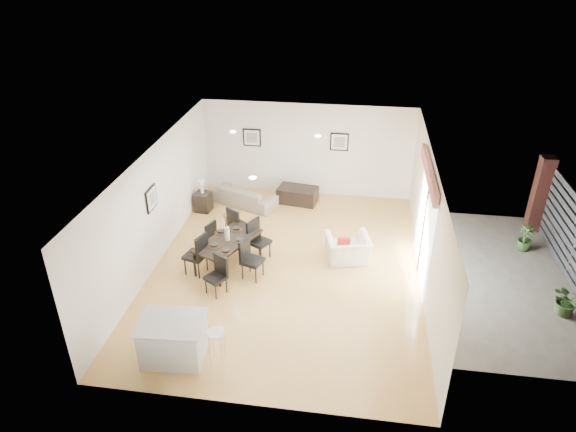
# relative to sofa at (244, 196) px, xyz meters

# --- Properties ---
(ground) EXTENTS (8.00, 8.00, 0.00)m
(ground) POSITION_rel_sofa_xyz_m (1.65, -2.98, -0.27)
(ground) COLOR tan
(ground) RESTS_ON ground
(wall_back) EXTENTS (6.00, 0.04, 2.70)m
(wall_back) POSITION_rel_sofa_xyz_m (1.65, 1.02, 1.08)
(wall_back) COLOR silver
(wall_back) RESTS_ON ground
(wall_front) EXTENTS (6.00, 0.04, 2.70)m
(wall_front) POSITION_rel_sofa_xyz_m (1.65, -6.98, 1.08)
(wall_front) COLOR silver
(wall_front) RESTS_ON ground
(wall_left) EXTENTS (0.04, 8.00, 2.70)m
(wall_left) POSITION_rel_sofa_xyz_m (-1.35, -2.98, 1.08)
(wall_left) COLOR silver
(wall_left) RESTS_ON ground
(wall_right) EXTENTS (0.04, 8.00, 2.70)m
(wall_right) POSITION_rel_sofa_xyz_m (4.65, -2.98, 1.08)
(wall_right) COLOR silver
(wall_right) RESTS_ON ground
(ceiling) EXTENTS (6.00, 8.00, 0.02)m
(ceiling) POSITION_rel_sofa_xyz_m (1.65, -2.98, 2.43)
(ceiling) COLOR white
(ceiling) RESTS_ON wall_back
(sofa) EXTENTS (1.97, 1.37, 0.54)m
(sofa) POSITION_rel_sofa_xyz_m (0.00, 0.00, 0.00)
(sofa) COLOR gray
(sofa) RESTS_ON ground
(armchair) EXTENTS (1.16, 1.07, 0.63)m
(armchair) POSITION_rel_sofa_xyz_m (3.01, -2.48, 0.05)
(armchair) COLOR silver
(armchair) RESTS_ON ground
(courtyard_plant_a) EXTENTS (0.71, 0.66, 0.67)m
(courtyard_plant_a) POSITION_rel_sofa_xyz_m (7.42, -3.81, 0.07)
(courtyard_plant_a) COLOR #385926
(courtyard_plant_a) RESTS_ON ground
(courtyard_plant_b) EXTENTS (0.43, 0.43, 0.64)m
(courtyard_plant_b) POSITION_rel_sofa_xyz_m (7.22, -1.39, 0.05)
(courtyard_plant_b) COLOR #385926
(courtyard_plant_b) RESTS_ON ground
(dining_table) EXTENTS (1.41, 1.81, 0.68)m
(dining_table) POSITION_rel_sofa_xyz_m (0.32, -3.07, 0.34)
(dining_table) COLOR black
(dining_table) RESTS_ON ground
(dining_chair_wnear) EXTENTS (0.55, 0.55, 1.00)m
(dining_chair_wnear) POSITION_rel_sofa_xyz_m (-0.25, -3.50, 0.29)
(dining_chair_wnear) COLOR black
(dining_chair_wnear) RESTS_ON ground
(dining_chair_wfar) EXTENTS (0.51, 0.51, 0.88)m
(dining_chair_wfar) POSITION_rel_sofa_xyz_m (-0.26, -2.69, 0.22)
(dining_chair_wfar) COLOR black
(dining_chair_wfar) RESTS_ON ground
(dining_chair_enear) EXTENTS (0.54, 0.54, 0.95)m
(dining_chair_enear) POSITION_rel_sofa_xyz_m (0.89, -3.45, 0.27)
(dining_chair_enear) COLOR black
(dining_chair_enear) RESTS_ON ground
(dining_chair_efar) EXTENTS (0.58, 0.58, 0.96)m
(dining_chair_efar) POSITION_rel_sofa_xyz_m (0.89, -2.63, 0.27)
(dining_chair_efar) COLOR black
(dining_chair_efar) RESTS_ON ground
(dining_chair_head) EXTENTS (0.54, 0.54, 0.87)m
(dining_chair_head) POSITION_rel_sofa_xyz_m (0.36, -4.09, 0.22)
(dining_chair_head) COLOR black
(dining_chair_head) RESTS_ON ground
(dining_chair_foot) EXTENTS (0.59, 0.59, 0.95)m
(dining_chair_foot) POSITION_rel_sofa_xyz_m (0.27, -2.06, 0.26)
(dining_chair_foot) COLOR black
(dining_chair_foot) RESTS_ON ground
(vase) EXTENTS (0.82, 1.29, 0.68)m
(vase) POSITION_rel_sofa_xyz_m (0.32, -3.07, 0.67)
(vase) COLOR white
(vase) RESTS_ON dining_table
(coffee_table) EXTENTS (1.18, 0.82, 0.44)m
(coffee_table) POSITION_rel_sofa_xyz_m (1.47, 0.37, -0.05)
(coffee_table) COLOR black
(coffee_table) RESTS_ON ground
(side_table) EXTENTS (0.46, 0.46, 0.55)m
(side_table) POSITION_rel_sofa_xyz_m (-1.04, -0.54, 0.01)
(side_table) COLOR black
(side_table) RESTS_ON ground
(table_lamp) EXTENTS (0.19, 0.19, 0.37)m
(table_lamp) POSITION_rel_sofa_xyz_m (-1.04, -0.54, 0.51)
(table_lamp) COLOR white
(table_lamp) RESTS_ON side_table
(cushion) EXTENTS (0.30, 0.14, 0.29)m
(cushion) POSITION_rel_sofa_xyz_m (2.92, -2.57, 0.24)
(cushion) COLOR #A52115
(cushion) RESTS_ON armchair
(kitchen_island) EXTENTS (1.21, 0.97, 0.81)m
(kitchen_island) POSITION_rel_sofa_xyz_m (0.08, -6.11, 0.14)
(kitchen_island) COLOR silver
(kitchen_island) RESTS_ON ground
(bar_stool) EXTENTS (0.31, 0.31, 0.68)m
(bar_stool) POSITION_rel_sofa_xyz_m (0.88, -6.11, 0.32)
(bar_stool) COLOR white
(bar_stool) RESTS_ON ground
(framed_print_back_left) EXTENTS (0.52, 0.04, 0.52)m
(framed_print_back_left) POSITION_rel_sofa_xyz_m (0.05, 0.99, 1.38)
(framed_print_back_left) COLOR black
(framed_print_back_left) RESTS_ON wall_back
(framed_print_back_right) EXTENTS (0.52, 0.04, 0.52)m
(framed_print_back_right) POSITION_rel_sofa_xyz_m (2.55, 0.99, 1.38)
(framed_print_back_right) COLOR black
(framed_print_back_right) RESTS_ON wall_back
(framed_print_left_wall) EXTENTS (0.04, 0.52, 0.52)m
(framed_print_left_wall) POSITION_rel_sofa_xyz_m (-1.32, -3.18, 1.38)
(framed_print_left_wall) COLOR black
(framed_print_left_wall) RESTS_ON wall_left
(sliding_door) EXTENTS (0.12, 2.70, 2.57)m
(sliding_door) POSITION_rel_sofa_xyz_m (4.61, -2.68, 1.40)
(sliding_door) COLOR white
(sliding_door) RESTS_ON wall_right
(courtyard) EXTENTS (6.00, 6.00, 2.00)m
(courtyard) POSITION_rel_sofa_xyz_m (7.82, -2.12, 0.66)
(courtyard) COLOR #9C967F
(courtyard) RESTS_ON ground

